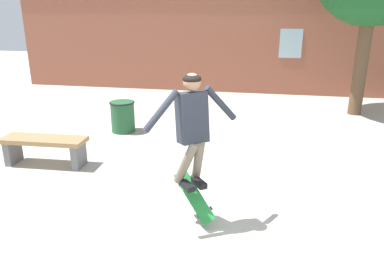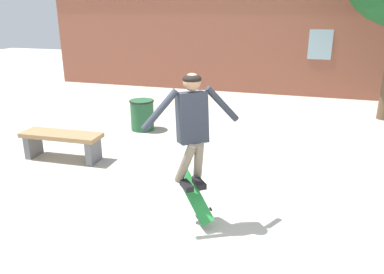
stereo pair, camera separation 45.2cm
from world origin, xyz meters
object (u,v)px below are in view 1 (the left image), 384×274
(park_bench, at_px, (44,146))
(trash_bin, at_px, (123,116))
(skateboard_flipping, at_px, (194,197))
(skater, at_px, (192,122))

(park_bench, relative_size, trash_bin, 2.17)
(trash_bin, distance_m, skateboard_flipping, 4.23)
(park_bench, xyz_separation_m, skater, (2.97, -1.44, 1.03))
(skater, relative_size, skateboard_flipping, 2.28)
(skater, xyz_separation_m, skateboard_flipping, (0.02, 0.05, -1.02))
(trash_bin, relative_size, skateboard_flipping, 1.13)
(trash_bin, height_order, skater, skater)
(park_bench, bearing_deg, skater, -28.36)
(trash_bin, xyz_separation_m, skateboard_flipping, (2.34, -3.53, 0.00))
(park_bench, distance_m, skater, 3.46)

